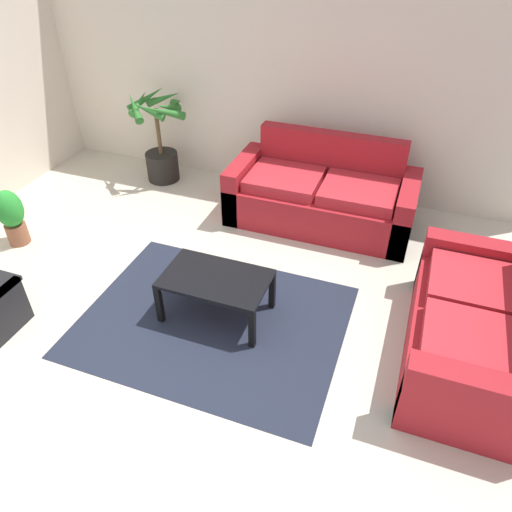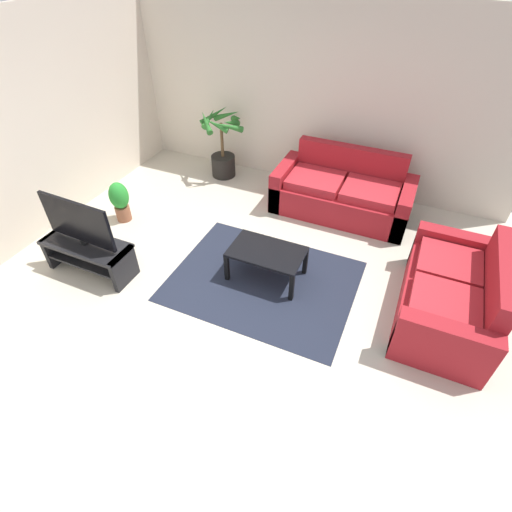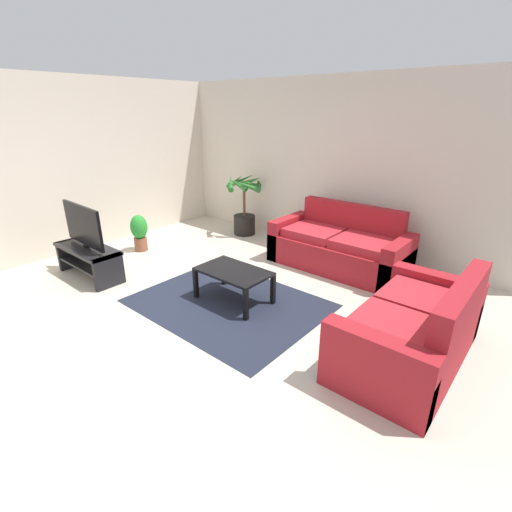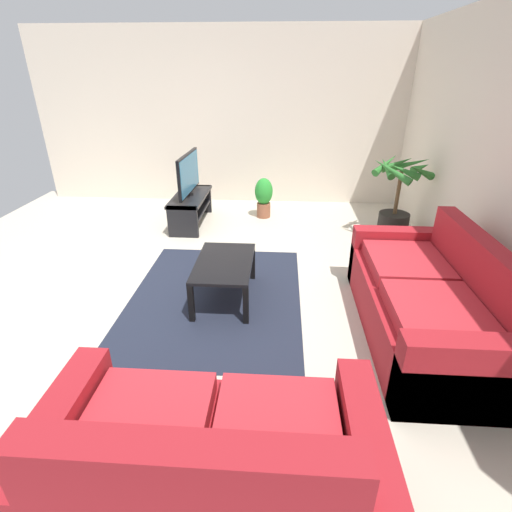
# 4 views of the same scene
# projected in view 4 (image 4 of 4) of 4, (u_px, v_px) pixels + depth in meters

# --- Properties ---
(ground_plane) EXTENTS (6.60, 6.60, 0.00)m
(ground_plane) POSITION_uv_depth(u_px,v_px,m) (182.00, 284.00, 4.13)
(ground_plane) COLOR beige
(wall_back) EXTENTS (6.00, 0.06, 2.70)m
(wall_back) POSITION_uv_depth(u_px,v_px,m) (507.00, 162.00, 3.36)
(wall_back) COLOR beige
(wall_back) RESTS_ON ground
(wall_left) EXTENTS (0.06, 6.00, 2.70)m
(wall_left) POSITION_uv_depth(u_px,v_px,m) (219.00, 119.00, 6.23)
(wall_left) COLOR beige
(wall_left) RESTS_ON ground
(couch_main) EXTENTS (1.96, 0.90, 0.90)m
(couch_main) POSITION_uv_depth(u_px,v_px,m) (426.00, 304.00, 3.24)
(couch_main) COLOR maroon
(couch_main) RESTS_ON ground
(couch_loveseat) EXTENTS (0.90, 1.68, 0.90)m
(couch_loveseat) POSITION_uv_depth(u_px,v_px,m) (209.00, 468.00, 1.91)
(couch_loveseat) COLOR maroon
(couch_loveseat) RESTS_ON ground
(tv_stand) EXTENTS (1.10, 0.45, 0.44)m
(tv_stand) POSITION_uv_depth(u_px,v_px,m) (191.00, 205.00, 5.64)
(tv_stand) COLOR black
(tv_stand) RESTS_ON ground
(tv) EXTENTS (0.98, 0.10, 0.59)m
(tv) POSITION_uv_depth(u_px,v_px,m) (189.00, 174.00, 5.43)
(tv) COLOR black
(tv) RESTS_ON tv_stand
(coffee_table) EXTENTS (0.88, 0.54, 0.41)m
(coffee_table) POSITION_uv_depth(u_px,v_px,m) (224.00, 267.00, 3.74)
(coffee_table) COLOR black
(coffee_table) RESTS_ON ground
(area_rug) EXTENTS (2.20, 1.70, 0.01)m
(area_rug) POSITION_uv_depth(u_px,v_px,m) (216.00, 297.00, 3.90)
(area_rug) COLOR #1E2333
(area_rug) RESTS_ON ground
(potted_palm) EXTENTS (0.81, 0.81, 1.11)m
(potted_palm) POSITION_uv_depth(u_px,v_px,m) (396.00, 204.00, 5.04)
(potted_palm) COLOR black
(potted_palm) RESTS_ON ground
(potted_plant_small) EXTENTS (0.27, 0.27, 0.61)m
(potted_plant_small) POSITION_uv_depth(u_px,v_px,m) (264.00, 196.00, 5.87)
(potted_plant_small) COLOR brown
(potted_plant_small) RESTS_ON ground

